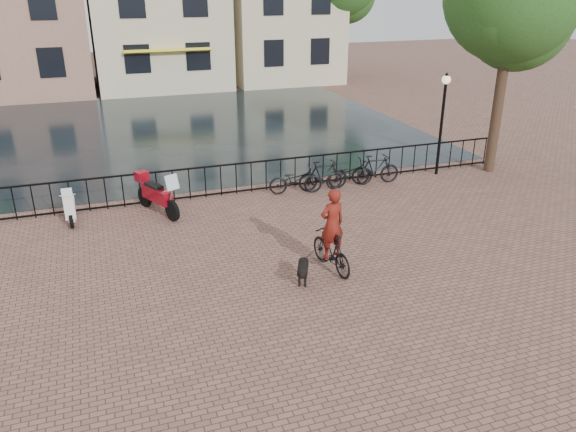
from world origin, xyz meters
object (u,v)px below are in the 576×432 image
object	(u,v)px
dog	(303,271)
cyclist	(332,235)
lamp_post	(443,107)
scooter	(69,201)
motorcycle	(157,190)

from	to	relation	value
dog	cyclist	bearing A→B (deg)	46.70
lamp_post	scooter	distance (m)	12.33
dog	scooter	world-z (taller)	scooter
cyclist	scooter	size ratio (longest dim) A/B	1.81
cyclist	dog	world-z (taller)	cyclist
cyclist	dog	xyz separation A→B (m)	(-0.85, -0.36, -0.61)
motorcycle	scooter	world-z (taller)	motorcycle
lamp_post	dog	bearing A→B (deg)	-141.79
lamp_post	scooter	bearing A→B (deg)	-179.05
lamp_post	scooter	size ratio (longest dim) A/B	2.63
dog	scooter	distance (m)	7.42
cyclist	dog	distance (m)	1.10
cyclist	motorcycle	distance (m)	5.96
cyclist	scooter	bearing A→B (deg)	-49.30
motorcycle	scooter	distance (m)	2.43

